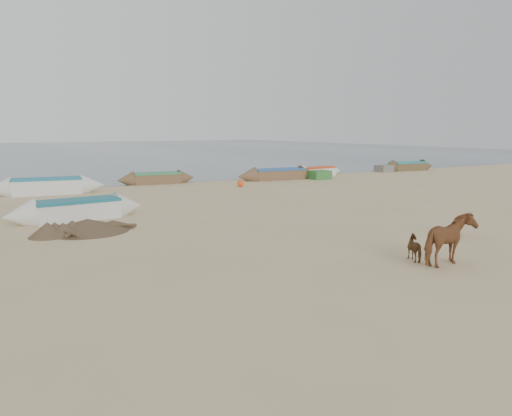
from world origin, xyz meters
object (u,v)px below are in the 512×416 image
at_px(calf_front, 459,225).
at_px(near_canoe, 77,209).
at_px(calf_right, 417,248).
at_px(cow_adult, 449,240).

relative_size(calf_front, near_canoe, 0.14).
bearing_deg(near_canoe, calf_right, -64.47).
bearing_deg(calf_front, cow_adult, -51.16).
bearing_deg(calf_right, near_canoe, 28.62).
distance_m(cow_adult, near_canoe, 14.75).
distance_m(cow_adult, calf_right, 0.95).
bearing_deg(cow_adult, near_canoe, 22.24).
height_order(calf_right, near_canoe, near_canoe).
distance_m(calf_front, calf_right, 4.19).
bearing_deg(calf_front, calf_right, -62.97).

